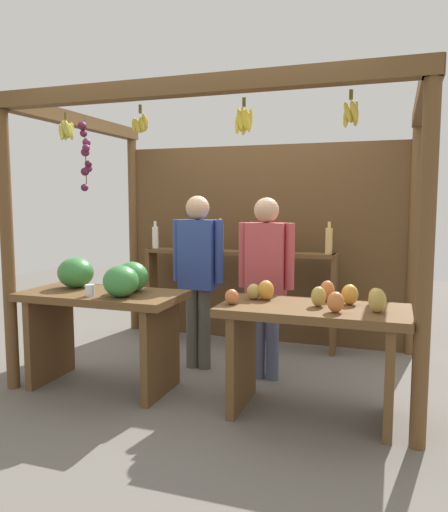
# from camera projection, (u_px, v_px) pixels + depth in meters

# --- Properties ---
(ground_plane) EXTENTS (12.00, 12.00, 0.00)m
(ground_plane) POSITION_uv_depth(u_px,v_px,m) (231.00, 369.00, 4.54)
(ground_plane) COLOR slate
(ground_plane) RESTS_ON ground
(market_stall) EXTENTS (3.20, 2.13, 2.34)m
(market_stall) POSITION_uv_depth(u_px,v_px,m) (246.00, 216.00, 4.82)
(market_stall) COLOR brown
(market_stall) RESTS_ON ground
(fruit_counter_left) EXTENTS (1.29, 0.64, 1.04)m
(fruit_counter_left) POSITION_uv_depth(u_px,v_px,m) (104.00, 304.00, 4.03)
(fruit_counter_left) COLOR brown
(fruit_counter_left) RESTS_ON ground
(fruit_counter_right) EXTENTS (1.29, 0.64, 0.95)m
(fruit_counter_right) POSITION_uv_depth(u_px,v_px,m) (313.00, 333.00, 3.49)
(fruit_counter_right) COLOR brown
(fruit_counter_right) RESTS_ON ground
(bottle_shelf_unit) EXTENTS (2.05, 0.22, 1.34)m
(bottle_shelf_unit) POSITION_uv_depth(u_px,v_px,m) (237.00, 271.00, 5.22)
(bottle_shelf_unit) COLOR brown
(bottle_shelf_unit) RESTS_ON ground
(vendor_man) EXTENTS (0.48, 0.21, 1.56)m
(vendor_man) POSITION_uv_depth(u_px,v_px,m) (198.00, 266.00, 4.47)
(vendor_man) COLOR #515045
(vendor_man) RESTS_ON ground
(vendor_woman) EXTENTS (0.48, 0.21, 1.55)m
(vendor_woman) POSITION_uv_depth(u_px,v_px,m) (266.00, 272.00, 4.19)
(vendor_woman) COLOR #4F5673
(vendor_woman) RESTS_ON ground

